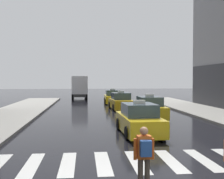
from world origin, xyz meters
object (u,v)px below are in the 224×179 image
Objects in this scene: pedestrian_with_backpack at (144,153)px; taxi_third at (121,102)px; taxi_second at (149,109)px; box_truck at (79,86)px; taxi_fourth at (113,98)px; taxi_lead at (139,120)px.

taxi_third is at bearing 84.26° from pedestrian_with_backpack.
taxi_second and taxi_third have the same top height.
box_truck reaches higher than taxi_second.
taxi_second is 0.99× the size of taxi_third.
taxi_fourth is 9.58m from box_truck.
taxi_lead and taxi_fourth have the same top height.
box_truck is (-5.51, 21.47, 1.13)m from taxi_second.
taxi_lead is 12.10m from taxi_third.
taxi_second reaches higher than pedestrian_with_backpack.
box_truck reaches higher than taxi_third.
taxi_third and taxi_fourth have the same top height.
taxi_fourth is (0.51, 18.62, 0.00)m from taxi_lead.
taxi_lead is at bearing -108.61° from taxi_second.
taxi_lead and taxi_second have the same top height.
pedestrian_with_backpack is at bearing -100.24° from taxi_lead.
taxi_third is at bearing -74.47° from box_truck.
box_truck is (-3.58, 27.21, 1.13)m from taxi_lead.
taxi_lead is 0.60× the size of box_truck.
taxi_lead is 27.47m from box_truck.
taxi_third reaches higher than pedestrian_with_backpack.
taxi_lead is 1.00× the size of taxi_third.
taxi_fourth is (-1.42, 12.88, 0.00)m from taxi_second.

